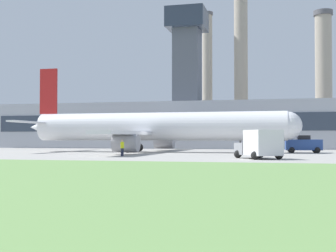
{
  "coord_description": "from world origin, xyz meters",
  "views": [
    {
      "loc": [
        15.42,
        -51.04,
        1.79
      ],
      "look_at": [
        1.54,
        4.74,
        3.24
      ],
      "focal_mm": 50.0,
      "sensor_mm": 36.0,
      "label": 1
    }
  ],
  "objects_px": {
    "airplane": "(154,127)",
    "pushback_tug": "(303,145)",
    "baggage_truck": "(260,145)",
    "ground_crew_person": "(122,148)"
  },
  "relations": [
    {
      "from": "airplane",
      "to": "pushback_tug",
      "type": "relative_size",
      "value": 8.06
    },
    {
      "from": "airplane",
      "to": "baggage_truck",
      "type": "bearing_deg",
      "value": -48.43
    },
    {
      "from": "airplane",
      "to": "pushback_tug",
      "type": "distance_m",
      "value": 18.22
    },
    {
      "from": "pushback_tug",
      "to": "airplane",
      "type": "bearing_deg",
      "value": -172.68
    },
    {
      "from": "airplane",
      "to": "ground_crew_person",
      "type": "bearing_deg",
      "value": -87.99
    },
    {
      "from": "pushback_tug",
      "to": "baggage_truck",
      "type": "relative_size",
      "value": 0.84
    },
    {
      "from": "ground_crew_person",
      "to": "baggage_truck",
      "type": "bearing_deg",
      "value": -11.16
    },
    {
      "from": "pushback_tug",
      "to": "baggage_truck",
      "type": "distance_m",
      "value": 18.26
    },
    {
      "from": "baggage_truck",
      "to": "ground_crew_person",
      "type": "height_order",
      "value": "baggage_truck"
    },
    {
      "from": "airplane",
      "to": "baggage_truck",
      "type": "xyz_separation_m",
      "value": [
        13.71,
        -15.45,
        -1.89
      ]
    }
  ]
}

